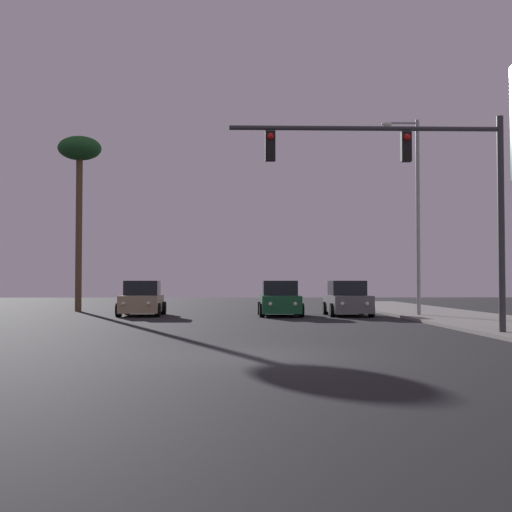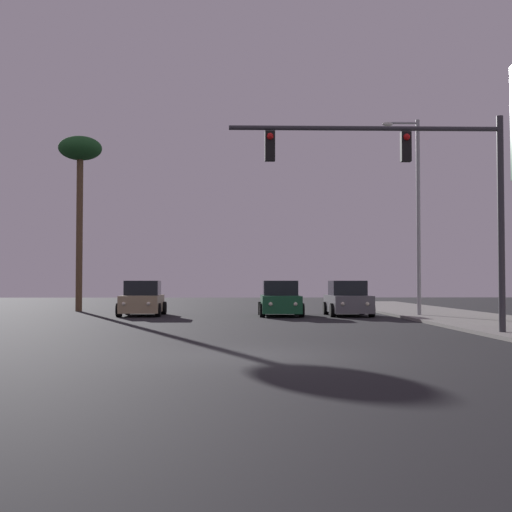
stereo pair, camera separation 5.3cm
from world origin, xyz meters
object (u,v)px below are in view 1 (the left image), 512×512
Objects in this scene: traffic_light_mast at (421,176)px; palm_tree_mid at (79,159)px; car_grey at (347,300)px; car_tan at (142,300)px; car_green at (280,300)px; street_lamp at (415,206)px.

traffic_light_mast is 0.85× the size of palm_tree_mid.
palm_tree_mid is at bearing -22.09° from car_grey.
traffic_light_mast reaches higher than car_tan.
car_grey is at bearing -21.65° from palm_tree_mid.
car_grey is 0.44× the size of palm_tree_mid.
car_green and car_tan have the same top height.
traffic_light_mast is at bearing -52.41° from palm_tree_mid.
street_lamp is 18.74m from palm_tree_mid.
car_green is 0.48× the size of street_lamp.
car_tan is at bearing 171.04° from street_lamp.
car_tan is 10.19m from palm_tree_mid.
palm_tree_mid is (-16.98, 7.18, 3.35)m from street_lamp.
car_tan is (-9.87, 0.42, 0.00)m from car_grey.
palm_tree_mid reaches higher than car_green.
palm_tree_mid is (-14.07, 5.59, 7.71)m from car_grey.
street_lamp is at bearing 76.64° from traffic_light_mast.
car_tan is at bearing -50.90° from palm_tree_mid.
car_grey is at bearing 175.97° from car_tan.
palm_tree_mid is at bearing -27.23° from car_green.
car_tan is 17.24m from traffic_light_mast.
street_lamp is at bearing 166.93° from car_green.
car_tan is at bearing 126.99° from traffic_light_mast.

